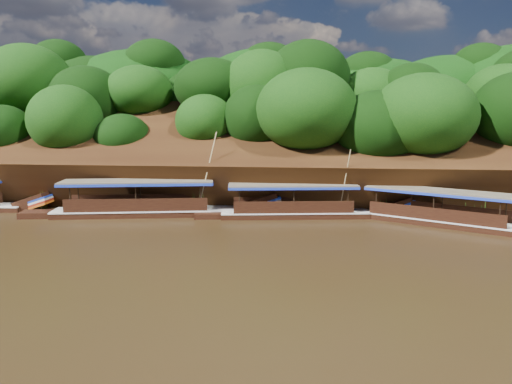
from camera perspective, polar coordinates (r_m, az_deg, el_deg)
ground at (r=29.32m, az=3.23°, el=-6.03°), size 160.00×160.00×0.00m
riverbank at (r=51.38m, az=4.83°, el=2.36°), size 120.00×30.06×19.40m
boat_0 at (r=36.39m, az=22.36°, el=-2.92°), size 13.91×9.15×6.75m
boat_1 at (r=37.48m, az=6.43°, el=-2.00°), size 14.46×4.26×5.56m
boat_2 at (r=38.51m, az=-10.68°, el=-1.74°), size 17.16×5.50×6.79m
reeds at (r=38.79m, az=-2.59°, el=-1.10°), size 51.46×2.39×2.16m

